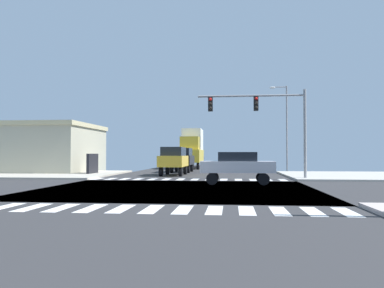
{
  "coord_description": "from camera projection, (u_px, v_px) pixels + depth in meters",
  "views": [
    {
      "loc": [
        2.78,
        -19.48,
        1.76
      ],
      "look_at": [
        0.26,
        5.18,
        2.41
      ],
      "focal_mm": 36.21,
      "sensor_mm": 36.0,
      "label": 1
    }
  ],
  "objects": [
    {
      "name": "ground",
      "position": [
        176.0,
        189.0,
        19.61
      ],
      "size": [
        90.0,
        90.0,
        0.05
      ],
      "color": "#303031"
    },
    {
      "name": "sidewalk_corner_ne",
      "position": [
        363.0,
        176.0,
        30.22
      ],
      "size": [
        12.0,
        12.0,
        0.14
      ],
      "color": "#B2ADA3",
      "rests_on": "ground"
    },
    {
      "name": "sidewalk_corner_nw",
      "position": [
        45.0,
        174.0,
        32.86
      ],
      "size": [
        12.0,
        12.0,
        0.14
      ],
      "color": "#B7AE9E",
      "rests_on": "ground"
    },
    {
      "name": "crosswalk_near",
      "position": [
        136.0,
        209.0,
        12.37
      ],
      "size": [
        13.5,
        2.0,
        0.01
      ],
      "color": "white",
      "rests_on": "ground"
    },
    {
      "name": "crosswalk_far",
      "position": [
        188.0,
        179.0,
        26.89
      ],
      "size": [
        13.5,
        2.0,
        0.01
      ],
      "color": "white",
      "rests_on": "ground"
    },
    {
      "name": "traffic_signal_mast",
      "position": [
        262.0,
        113.0,
        26.92
      ],
      "size": [
        7.5,
        0.55,
        6.24
      ],
      "color": "gray",
      "rests_on": "ground"
    },
    {
      "name": "street_lamp",
      "position": [
        284.0,
        121.0,
        38.59
      ],
      "size": [
        1.78,
        0.32,
        8.59
      ],
      "color": "gray",
      "rests_on": "ground"
    },
    {
      "name": "bank_building",
      "position": [
        16.0,
        148.0,
        37.23
      ],
      "size": [
        16.59,
        9.38,
        4.6
      ],
      "color": "#ADA990",
      "rests_on": "ground"
    },
    {
      "name": "sedan_farside_1",
      "position": [
        197.0,
        159.0,
        53.5
      ],
      "size": [
        1.8,
        4.3,
        1.88
      ],
      "rotation": [
        0.0,
        0.0,
        3.14
      ],
      "color": "black",
      "rests_on": "ground"
    },
    {
      "name": "suv_crossing_1",
      "position": [
        174.0,
        159.0,
        32.12
      ],
      "size": [
        1.96,
        4.6,
        2.34
      ],
      "rotation": [
        0.0,
        0.0,
        3.14
      ],
      "color": "black",
      "rests_on": "ground"
    },
    {
      "name": "box_truck_queued_2",
      "position": [
        192.0,
        148.0,
        47.01
      ],
      "size": [
        2.4,
        7.2,
        4.85
      ],
      "rotation": [
        0.0,
        0.0,
        3.14
      ],
      "color": "black",
      "rests_on": "ground"
    },
    {
      "name": "suv_middle_4",
      "position": [
        182.0,
        158.0,
        37.62
      ],
      "size": [
        1.96,
        4.6,
        2.34
      ],
      "rotation": [
        0.0,
        0.0,
        3.14
      ],
      "color": "black",
      "rests_on": "ground"
    },
    {
      "name": "sedan_outer_2",
      "position": [
        237.0,
        165.0,
        22.8
      ],
      "size": [
        4.3,
        1.8,
        1.88
      ],
      "rotation": [
        0.0,
        0.0,
        4.71
      ],
      "color": "black",
      "rests_on": "ground"
    }
  ]
}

